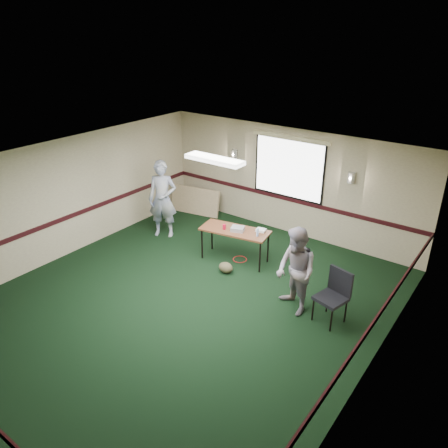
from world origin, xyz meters
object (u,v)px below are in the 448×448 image
Objects in this scene: person_left at (163,199)px; conference_chair at (335,292)px; person_right at (296,271)px; projector at (238,229)px; folding_table at (235,232)px.

conference_chair is at bearing -37.12° from person_left.
person_right is (4.19, -0.91, -0.13)m from person_left.
conference_chair reaches higher than projector.
person_left reaches higher than projector.
folding_table is 0.96× the size of person_right.
person_right reaches higher than projector.
projector is 2.72m from conference_chair.
person_left is 4.29m from person_right.
folding_table is at bearing -28.86° from person_left.
projector is (0.08, -0.01, 0.10)m from folding_table.
person_right is (-0.71, -0.17, 0.26)m from conference_chair.
projector is 2.10m from person_right.
conference_chair is at bearing -25.47° from folding_table.
folding_table is at bearing 179.22° from conference_chair.
projector is 2.29m from person_left.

